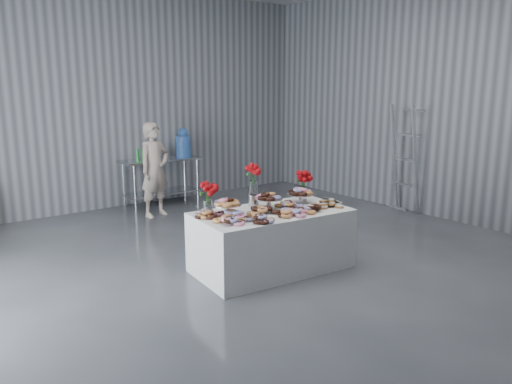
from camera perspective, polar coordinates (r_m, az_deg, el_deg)
ground at (r=6.17m, az=2.01°, el=-9.45°), size 9.00×9.00×0.00m
room_walls at (r=5.63m, az=-0.49°, el=15.89°), size 8.04×9.04×4.02m
display_table at (r=6.24m, az=1.82°, el=-5.54°), size 1.99×1.18×0.75m
prep_table at (r=9.66m, az=-10.81°, el=2.13°), size 1.50×0.60×0.90m
donut_mounds at (r=6.09m, az=2.15°, el=-1.89°), size 1.87×0.97×0.09m
cake_stand_left at (r=5.95m, az=-3.35°, el=-1.29°), size 0.36×0.36×0.17m
cake_stand_mid at (r=6.25m, az=1.47°, el=-0.61°), size 0.36×0.36×0.17m
cake_stand_right at (r=6.54m, az=5.13°, el=-0.09°), size 0.36×0.36×0.17m
danish_pile at (r=6.45m, az=8.14°, el=-1.11°), size 0.48×0.48×0.11m
bouquet_left at (r=5.91m, az=-5.54°, el=0.14°), size 0.26×0.26×0.42m
bouquet_right at (r=6.71m, az=5.41°, el=1.59°), size 0.26×0.26×0.42m
bouquet_center at (r=6.32m, az=-0.27°, el=1.74°), size 0.26×0.26×0.57m
water_jug at (r=9.82m, az=-8.32°, el=5.50°), size 0.28×0.28×0.55m
drink_bottles at (r=9.37m, az=-12.38°, el=4.32°), size 0.54×0.08×0.27m
person at (r=8.85m, az=-11.50°, el=2.52°), size 0.68×0.53×1.65m
stepladder at (r=9.22m, az=16.66°, el=3.58°), size 0.59×0.49×1.96m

